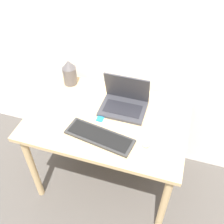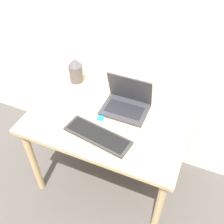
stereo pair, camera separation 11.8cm
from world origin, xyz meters
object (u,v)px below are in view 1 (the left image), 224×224
(keyboard, at_px, (100,136))
(vase, at_px, (69,72))
(mouse, at_px, (147,141))
(laptop, at_px, (124,101))
(mp3_player, at_px, (100,119))

(keyboard, bearing_deg, vase, 130.95)
(keyboard, xyz_separation_m, mouse, (0.29, 0.05, 0.00))
(keyboard, relative_size, vase, 2.23)
(laptop, distance_m, mouse, 0.35)
(keyboard, distance_m, vase, 0.62)
(laptop, xyz_separation_m, mouse, (0.22, -0.27, -0.04))
(laptop, distance_m, mp3_player, 0.21)
(keyboard, distance_m, mouse, 0.30)
(laptop, height_order, mp3_player, laptop)
(mouse, height_order, mp3_player, mouse)
(vase, xyz_separation_m, mp3_player, (0.35, -0.31, -0.10))
(keyboard, relative_size, mouse, 4.83)
(laptop, height_order, vase, laptop)
(laptop, bearing_deg, mp3_player, -126.61)
(vase, bearing_deg, keyboard, -49.05)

